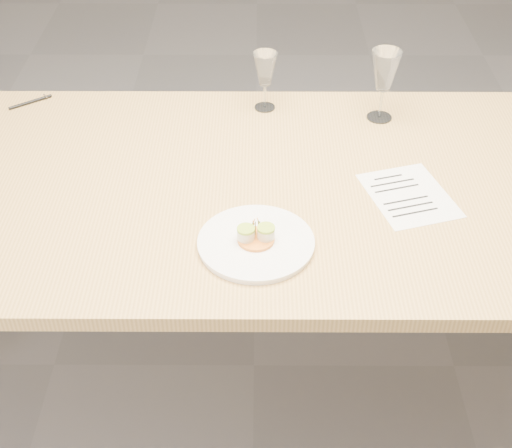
{
  "coord_description": "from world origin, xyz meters",
  "views": [
    {
      "loc": [
        0.01,
        -1.55,
        1.86
      ],
      "look_at": [
        0.01,
        -0.24,
        0.8
      ],
      "focal_mm": 50.0,
      "sensor_mm": 36.0,
      "label": 1
    }
  ],
  "objects_px": {
    "dining_table": "(253,202)",
    "wine_glass_0": "(265,70)",
    "dinner_plate": "(256,242)",
    "ballpoint_pen": "(31,102)",
    "recipe_sheet": "(409,195)",
    "wine_glass_1": "(385,72)"
  },
  "relations": [
    {
      "from": "dining_table",
      "to": "recipe_sheet",
      "type": "distance_m",
      "value": 0.42
    },
    {
      "from": "dining_table",
      "to": "wine_glass_0",
      "type": "distance_m",
      "value": 0.44
    },
    {
      "from": "ballpoint_pen",
      "to": "wine_glass_0",
      "type": "height_order",
      "value": "wine_glass_0"
    },
    {
      "from": "recipe_sheet",
      "to": "wine_glass_1",
      "type": "relative_size",
      "value": 1.37
    },
    {
      "from": "dinner_plate",
      "to": "wine_glass_1",
      "type": "relative_size",
      "value": 1.29
    },
    {
      "from": "ballpoint_pen",
      "to": "wine_glass_1",
      "type": "xyz_separation_m",
      "value": [
        1.08,
        -0.08,
        0.15
      ]
    },
    {
      "from": "dinner_plate",
      "to": "recipe_sheet",
      "type": "xyz_separation_m",
      "value": [
        0.4,
        0.2,
        -0.01
      ]
    },
    {
      "from": "wine_glass_0",
      "to": "recipe_sheet",
      "type": "bearing_deg",
      "value": -50.64
    },
    {
      "from": "recipe_sheet",
      "to": "dining_table",
      "type": "bearing_deg",
      "value": 154.97
    },
    {
      "from": "recipe_sheet",
      "to": "wine_glass_0",
      "type": "relative_size",
      "value": 1.63
    },
    {
      "from": "wine_glass_0",
      "to": "wine_glass_1",
      "type": "relative_size",
      "value": 0.84
    },
    {
      "from": "dining_table",
      "to": "dinner_plate",
      "type": "height_order",
      "value": "dinner_plate"
    },
    {
      "from": "wine_glass_0",
      "to": "wine_glass_1",
      "type": "distance_m",
      "value": 0.35
    },
    {
      "from": "ballpoint_pen",
      "to": "wine_glass_1",
      "type": "distance_m",
      "value": 1.09
    },
    {
      "from": "dinner_plate",
      "to": "ballpoint_pen",
      "type": "bearing_deg",
      "value": 136.18
    },
    {
      "from": "dinner_plate",
      "to": "ballpoint_pen",
      "type": "relative_size",
      "value": 2.36
    },
    {
      "from": "wine_glass_1",
      "to": "wine_glass_0",
      "type": "bearing_deg",
      "value": 170.39
    },
    {
      "from": "recipe_sheet",
      "to": "wine_glass_0",
      "type": "height_order",
      "value": "wine_glass_0"
    },
    {
      "from": "recipe_sheet",
      "to": "ballpoint_pen",
      "type": "bearing_deg",
      "value": 139.77
    },
    {
      "from": "ballpoint_pen",
      "to": "wine_glass_0",
      "type": "xyz_separation_m",
      "value": [
        0.73,
        -0.02,
        0.12
      ]
    },
    {
      "from": "dining_table",
      "to": "wine_glass_0",
      "type": "bearing_deg",
      "value": 85.28
    },
    {
      "from": "wine_glass_0",
      "to": "wine_glass_1",
      "type": "bearing_deg",
      "value": -9.61
    }
  ]
}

